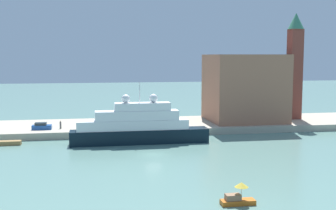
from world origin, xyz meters
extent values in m
plane|color=slate|center=(0.00, 0.00, 0.00)|extent=(400.00, 400.00, 0.00)
cube|color=#ADA38E|center=(0.00, 25.49, 0.71)|extent=(110.00, 18.98, 1.43)
cube|color=black|center=(-1.18, 9.90, 1.33)|extent=(25.95, 3.73, 2.66)
cube|color=white|center=(-2.48, 9.90, 3.57)|extent=(20.76, 3.43, 1.82)
cube|color=white|center=(-1.70, 9.90, 5.35)|extent=(15.57, 3.13, 1.76)
cube|color=white|center=(-0.66, 9.90, 6.98)|extent=(10.38, 2.83, 1.49)
cylinder|color=silver|center=(-1.18, 9.90, 9.66)|extent=(0.16, 0.16, 3.89)
sphere|color=white|center=(1.41, 9.90, 8.52)|extent=(1.60, 1.60, 1.60)
sphere|color=white|center=(-3.78, 9.90, 8.52)|extent=(1.60, 1.60, 1.60)
cube|color=#C66019|center=(5.80, -26.08, 0.27)|extent=(3.82, 1.35, 0.55)
cube|color=#8C6647|center=(5.23, -26.08, 0.88)|extent=(1.68, 1.08, 0.66)
cylinder|color=#B2B2B2|center=(6.19, -26.08, 1.26)|extent=(0.06, 0.06, 1.43)
cone|color=gold|center=(6.19, -26.08, 2.25)|extent=(1.53, 1.53, 0.54)
cube|color=olive|center=(-25.40, 12.39, 0.39)|extent=(4.57, 1.55, 0.79)
cube|color=#9E664C|center=(24.92, 25.45, 9.08)|extent=(16.54, 15.42, 15.31)
cube|color=brown|center=(37.63, 26.35, 12.05)|extent=(2.94, 2.94, 21.24)
cone|color=#387A5B|center=(37.63, 26.35, 24.56)|extent=(3.82, 3.82, 3.78)
cube|color=#1E4C99|center=(-20.20, 20.61, 1.87)|extent=(3.91, 1.88, 0.88)
cube|color=#262D33|center=(-20.40, 20.61, 2.57)|extent=(2.35, 1.69, 0.51)
cylinder|color=#4C4C4C|center=(-16.49, 20.85, 2.13)|extent=(0.36, 0.36, 1.41)
sphere|color=tan|center=(-16.49, 20.85, 2.96)|extent=(0.24, 0.24, 0.24)
cylinder|color=black|center=(-3.81, 16.80, 1.88)|extent=(0.40, 0.40, 0.89)
camera|label=1|loc=(-9.91, -71.00, 16.43)|focal=46.73mm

